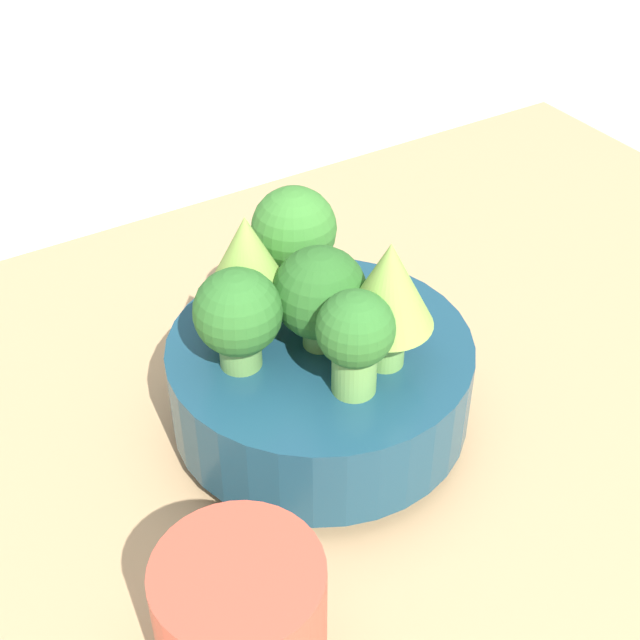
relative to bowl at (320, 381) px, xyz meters
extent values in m
plane|color=silver|center=(-0.04, 0.04, -0.09)|extent=(6.00, 6.00, 0.00)
cube|color=tan|center=(-0.04, 0.04, -0.06)|extent=(0.97, 0.74, 0.04)
cylinder|color=navy|center=(0.00, 0.00, -0.04)|extent=(0.09, 0.09, 0.01)
cylinder|color=navy|center=(0.00, 0.00, 0.00)|extent=(0.21, 0.21, 0.06)
cylinder|color=#6BA34C|center=(0.00, 0.00, 0.04)|extent=(0.02, 0.02, 0.02)
sphere|color=#286023|center=(0.00, 0.00, 0.07)|extent=(0.06, 0.06, 0.06)
cylinder|color=#609347|center=(0.05, -0.01, 0.04)|extent=(0.03, 0.03, 0.02)
sphere|color=#2D6B28|center=(0.05, -0.01, 0.07)|extent=(0.06, 0.06, 0.06)
cylinder|color=#7AB256|center=(0.03, -0.04, 0.05)|extent=(0.02, 0.02, 0.03)
cone|color=#84AD47|center=(0.03, -0.04, 0.09)|extent=(0.06, 0.06, 0.06)
cylinder|color=#6BA34C|center=(0.01, 0.05, 0.05)|extent=(0.03, 0.03, 0.03)
sphere|color=#2D6B28|center=(0.01, 0.05, 0.08)|extent=(0.05, 0.05, 0.05)
cylinder|color=#6BA34C|center=(-0.03, 0.03, 0.05)|extent=(0.02, 0.02, 0.03)
cone|color=#84AD47|center=(-0.03, 0.03, 0.09)|extent=(0.06, 0.06, 0.06)
cylinder|color=#609347|center=(-0.01, -0.06, 0.05)|extent=(0.02, 0.02, 0.03)
sphere|color=#387A2D|center=(-0.01, -0.06, 0.09)|extent=(0.06, 0.06, 0.06)
cylinder|color=#C64C38|center=(0.14, 0.15, 0.01)|extent=(0.09, 0.09, 0.10)
camera|label=1|loc=(0.24, 0.39, 0.41)|focal=50.00mm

